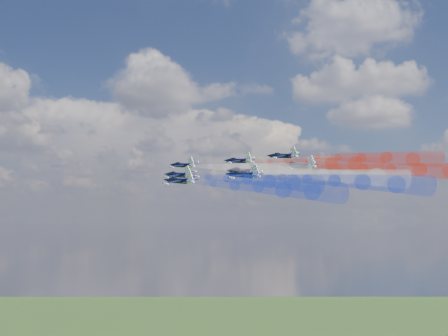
# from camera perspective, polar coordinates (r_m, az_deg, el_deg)

# --- Properties ---
(jet_lead) EXTENTS (16.35, 16.36, 6.84)m
(jet_lead) POSITION_cam_1_polar(r_m,az_deg,el_deg) (169.04, -4.25, 0.28)
(jet_lead) COLOR black
(trail_lead) EXTENTS (34.66, 32.62, 9.31)m
(trail_lead) POSITION_cam_1_polar(r_m,az_deg,el_deg) (148.65, 2.13, 0.00)
(trail_lead) COLOR white
(jet_inner_left) EXTENTS (16.35, 16.36, 6.84)m
(jet_inner_left) POSITION_cam_1_polar(r_m,az_deg,el_deg) (152.39, -4.69, -0.72)
(jet_inner_left) COLOR black
(trail_inner_left) EXTENTS (34.66, 32.62, 9.31)m
(trail_inner_left) POSITION_cam_1_polar(r_m,az_deg,el_deg) (131.99, 2.42, -1.19)
(trail_inner_left) COLOR #1731C9
(jet_inner_right) EXTENTS (16.35, 16.36, 6.84)m
(jet_inner_right) POSITION_cam_1_polar(r_m,az_deg,el_deg) (166.47, 1.51, 0.74)
(jet_inner_right) COLOR black
(trail_inner_right) EXTENTS (34.66, 32.62, 9.31)m
(trail_inner_right) POSITION_cam_1_polar(r_m,az_deg,el_deg) (148.09, 8.71, 0.52)
(trail_inner_right) COLOR red
(jet_outer_left) EXTENTS (16.35, 16.36, 6.84)m
(jet_outer_left) POSITION_cam_1_polar(r_m,az_deg,el_deg) (136.49, -4.59, -1.32)
(jet_outer_left) COLOR black
(trail_outer_left) EXTENTS (34.66, 32.62, 9.31)m
(trail_outer_left) POSITION_cam_1_polar(r_m,az_deg,el_deg) (116.28, 3.52, -1.95)
(trail_outer_left) COLOR #1731C9
(jet_center_third) EXTENTS (16.35, 16.36, 6.84)m
(jet_center_third) POSITION_cam_1_polar(r_m,az_deg,el_deg) (149.17, 1.88, -0.31)
(jet_center_third) COLOR black
(trail_center_third) EXTENTS (34.66, 32.62, 9.31)m
(trail_center_third) POSITION_cam_1_polar(r_m,az_deg,el_deg) (131.10, 10.08, -0.71)
(trail_center_third) COLOR white
(jet_outer_right) EXTENTS (16.35, 16.36, 6.84)m
(jet_outer_right) POSITION_cam_1_polar(r_m,az_deg,el_deg) (163.89, 6.07, 1.25)
(jet_outer_right) COLOR black
(trail_outer_right) EXTENTS (34.66, 32.62, 9.31)m
(trail_outer_right) POSITION_cam_1_polar(r_m,az_deg,el_deg) (147.25, 13.91, 1.07)
(trail_outer_right) COLOR red
(jet_rear_left) EXTENTS (16.35, 16.36, 6.84)m
(jet_rear_left) POSITION_cam_1_polar(r_m,az_deg,el_deg) (135.12, 2.00, -0.72)
(jet_rear_left) COLOR black
(trail_rear_left) EXTENTS (34.66, 32.62, 9.31)m
(trail_rear_left) POSITION_cam_1_polar(r_m,az_deg,el_deg) (117.27, 11.20, -1.23)
(trail_rear_left) COLOR #1731C9
(jet_rear_right) EXTENTS (16.35, 16.36, 6.84)m
(jet_rear_right) POSITION_cam_1_polar(r_m,az_deg,el_deg) (147.06, 7.67, 0.23)
(jet_rear_right) COLOR black
(trail_rear_right) EXTENTS (34.66, 32.62, 9.31)m
(trail_rear_right) POSITION_cam_1_polar(r_m,az_deg,el_deg) (131.25, 16.69, -0.11)
(trail_rear_right) COLOR red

